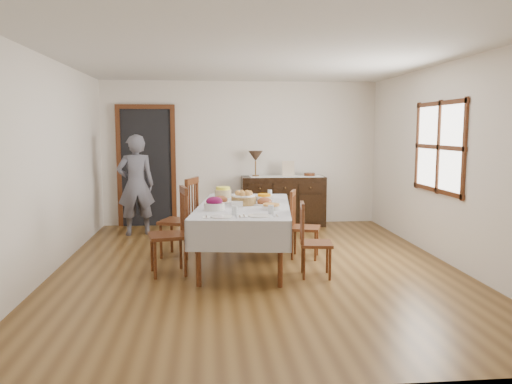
{
  "coord_description": "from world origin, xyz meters",
  "views": [
    {
      "loc": [
        -0.6,
        -6.13,
        1.74
      ],
      "look_at": [
        0.0,
        0.1,
        0.95
      ],
      "focal_mm": 35.0,
      "sensor_mm": 36.0,
      "label": 1
    }
  ],
  "objects": [
    {
      "name": "chair_left_near",
      "position": [
        -1.03,
        -0.17,
        0.53
      ],
      "size": [
        0.52,
        0.52,
        1.06
      ],
      "rotation": [
        0.0,
        0.0,
        -1.36
      ],
      "color": "#532813",
      "rests_on": "ground"
    },
    {
      "name": "chair_right_far",
      "position": [
        0.65,
        0.44,
        0.46
      ],
      "size": [
        0.48,
        0.48,
        0.92
      ],
      "rotation": [
        0.0,
        0.0,
        1.27
      ],
      "color": "#532813",
      "rests_on": "ground"
    },
    {
      "name": "ground",
      "position": [
        0.0,
        0.0,
        0.0
      ],
      "size": [
        6.0,
        6.0,
        0.0
      ],
      "primitive_type": "plane",
      "color": "brown"
    },
    {
      "name": "chair_left_far",
      "position": [
        -0.96,
        0.65,
        0.55
      ],
      "size": [
        0.57,
        0.57,
        1.09
      ],
      "rotation": [
        0.0,
        0.0,
        -1.9
      ],
      "color": "#532813",
      "rests_on": "ground"
    },
    {
      "name": "ham_platter_a",
      "position": [
        -0.44,
        0.41,
        0.81
      ],
      "size": [
        0.27,
        0.27,
        0.11
      ],
      "color": "white",
      "rests_on": "dining_table"
    },
    {
      "name": "ham_platter_b",
      "position": [
        0.12,
        0.18,
        0.8
      ],
      "size": [
        0.33,
        0.33,
        0.11
      ],
      "color": "white",
      "rests_on": "dining_table"
    },
    {
      "name": "room_shell",
      "position": [
        -0.15,
        0.42,
        1.64
      ],
      "size": [
        5.02,
        6.02,
        2.65
      ],
      "color": "silver",
      "rests_on": "ground"
    },
    {
      "name": "deco_bowl",
      "position": [
        1.22,
        2.71,
        0.93
      ],
      "size": [
        0.2,
        0.2,
        0.06
      ],
      "color": "#532813",
      "rests_on": "sideboard"
    },
    {
      "name": "glass_far_b",
      "position": [
        0.27,
        0.85,
        0.83
      ],
      "size": [
        0.06,
        0.06,
        0.11
      ],
      "color": "silver",
      "rests_on": "dining_table"
    },
    {
      "name": "casserole_dish",
      "position": [
        0.16,
        -0.2,
        0.81
      ],
      "size": [
        0.22,
        0.22,
        0.07
      ],
      "color": "white",
      "rests_on": "dining_table"
    },
    {
      "name": "bread_basket",
      "position": [
        -0.15,
        0.21,
        0.85
      ],
      "size": [
        0.32,
        0.32,
        0.18
      ],
      "color": "brown",
      "rests_on": "dining_table"
    },
    {
      "name": "runner",
      "position": [
        0.79,
        2.68,
        0.9
      ],
      "size": [
        1.3,
        0.35,
        0.01
      ],
      "color": "white",
      "rests_on": "sideboard"
    },
    {
      "name": "carrot_bowl",
      "position": [
        0.16,
        0.55,
        0.82
      ],
      "size": [
        0.23,
        0.23,
        0.09
      ],
      "color": "white",
      "rests_on": "dining_table"
    },
    {
      "name": "pineapple_bowl",
      "position": [
        -0.39,
        0.94,
        0.84
      ],
      "size": [
        0.24,
        0.24,
        0.15
      ],
      "color": "tan",
      "rests_on": "dining_table"
    },
    {
      "name": "glass_far_a",
      "position": [
        -0.16,
        0.98,
        0.82
      ],
      "size": [
        0.07,
        0.07,
        0.09
      ],
      "color": "silver",
      "rests_on": "dining_table"
    },
    {
      "name": "person",
      "position": [
        -1.79,
        2.16,
        0.88
      ],
      "size": [
        0.62,
        0.48,
        1.77
      ],
      "primitive_type": "imported",
      "rotation": [
        0.0,
        0.0,
        3.39
      ],
      "color": "#5A5964",
      "rests_on": "ground"
    },
    {
      "name": "beet_bowl",
      "position": [
        -0.53,
        -0.19,
        0.84
      ],
      "size": [
        0.25,
        0.25,
        0.16
      ],
      "color": "white",
      "rests_on": "dining_table"
    },
    {
      "name": "picture_frame",
      "position": [
        0.83,
        2.68,
        1.04
      ],
      "size": [
        0.22,
        0.08,
        0.28
      ],
      "color": "beige",
      "rests_on": "sideboard"
    },
    {
      "name": "dining_table",
      "position": [
        -0.14,
        0.18,
        0.68
      ],
      "size": [
        1.43,
        2.38,
        0.77
      ],
      "rotation": [
        0.0,
        0.0,
        -0.13
      ],
      "color": "#BBBABF",
      "rests_on": "ground"
    },
    {
      "name": "setting_right",
      "position": [
        0.01,
        -0.62,
        0.8
      ],
      "size": [
        0.44,
        0.31,
        0.1
      ],
      "color": "white",
      "rests_on": "dining_table"
    },
    {
      "name": "sideboard",
      "position": [
        0.74,
        2.72,
        0.45
      ],
      "size": [
        1.49,
        0.54,
        0.9
      ],
      "color": "black",
      "rests_on": "ground"
    },
    {
      "name": "butter_dish",
      "position": [
        -0.25,
        0.03,
        0.81
      ],
      "size": [
        0.15,
        0.11,
        0.07
      ],
      "color": "white",
      "rests_on": "dining_table"
    },
    {
      "name": "egg_basket",
      "position": [
        -0.1,
        0.57,
        0.81
      ],
      "size": [
        0.29,
        0.29,
        0.11
      ],
      "color": "black",
      "rests_on": "dining_table"
    },
    {
      "name": "setting_left",
      "position": [
        -0.41,
        -0.64,
        0.8
      ],
      "size": [
        0.44,
        0.31,
        0.1
      ],
      "color": "white",
      "rests_on": "dining_table"
    },
    {
      "name": "chair_right_near",
      "position": [
        0.61,
        -0.45,
        0.45
      ],
      "size": [
        0.42,
        0.42,
        0.89
      ],
      "rotation": [
        0.0,
        0.0,
        1.44
      ],
      "color": "#532813",
      "rests_on": "ground"
    },
    {
      "name": "table_lamp",
      "position": [
        0.24,
        2.72,
        1.25
      ],
      "size": [
        0.26,
        0.26,
        0.46
      ],
      "color": "brown",
      "rests_on": "sideboard"
    }
  ]
}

